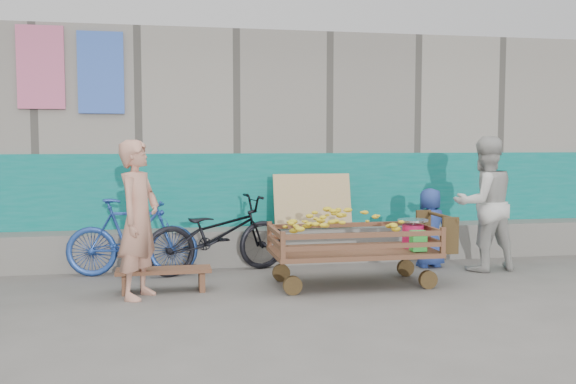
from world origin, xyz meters
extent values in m
plane|color=#5D5A54|center=(0.00, 0.00, 0.00)|extent=(80.00, 80.00, 0.00)
cube|color=gray|center=(0.00, 4.10, 1.50)|extent=(12.00, 3.00, 3.00)
cube|color=#03786C|center=(0.00, 2.58, 0.70)|extent=(12.00, 0.03, 1.40)
cube|color=slate|center=(0.00, 2.35, 0.23)|extent=(12.00, 0.50, 0.45)
cube|color=tan|center=(0.30, 2.22, 0.80)|extent=(1.00, 0.19, 0.68)
cube|color=#DC658F|center=(-3.00, 2.56, 2.45)|extent=(0.55, 0.03, 1.00)
cube|color=#4169D5|center=(-2.30, 2.56, 2.40)|extent=(0.55, 0.03, 1.00)
cube|color=brown|center=(0.44, 0.90, 0.37)|extent=(1.75, 0.88, 0.05)
cylinder|color=#3A2B17|center=(-0.29, 0.58, 0.10)|extent=(0.19, 0.06, 0.19)
cube|color=brown|center=(-0.41, 0.49, 0.53)|extent=(0.05, 0.05, 0.27)
cylinder|color=#3A2B17|center=(-0.29, 1.22, 0.10)|extent=(0.19, 0.06, 0.19)
cube|color=brown|center=(-0.41, 1.31, 0.53)|extent=(0.05, 0.05, 0.27)
cylinder|color=#3A2B17|center=(1.17, 0.58, 0.10)|extent=(0.19, 0.06, 0.19)
cube|color=brown|center=(1.29, 0.49, 0.53)|extent=(0.05, 0.05, 0.27)
cylinder|color=#3A2B17|center=(1.17, 1.22, 0.10)|extent=(0.19, 0.06, 0.19)
cube|color=brown|center=(1.29, 1.31, 0.53)|extent=(0.05, 0.05, 0.27)
cube|color=brown|center=(0.44, 0.49, 0.49)|extent=(1.70, 0.04, 0.05)
cube|color=brown|center=(0.44, 0.49, 0.60)|extent=(1.70, 0.04, 0.05)
cube|color=brown|center=(0.44, 1.31, 0.49)|extent=(1.70, 0.04, 0.05)
cube|color=brown|center=(0.44, 1.31, 0.60)|extent=(1.70, 0.04, 0.05)
cube|color=brown|center=(-0.41, 0.90, 0.49)|extent=(0.04, 0.82, 0.05)
cube|color=brown|center=(-0.41, 0.90, 0.60)|extent=(0.04, 0.82, 0.05)
cube|color=brown|center=(1.29, 0.90, 0.49)|extent=(0.04, 0.82, 0.05)
cube|color=brown|center=(1.29, 0.90, 0.60)|extent=(0.04, 0.82, 0.05)
cylinder|color=#3A2B17|center=(1.47, 0.90, 0.73)|extent=(0.04, 0.78, 0.04)
cube|color=#3A2B17|center=(1.40, 1.26, 0.57)|extent=(0.18, 0.04, 0.39)
cube|color=#3A2B17|center=(1.40, 0.54, 0.57)|extent=(0.18, 0.04, 0.39)
ellipsoid|color=yellow|center=(0.34, 0.90, 0.60)|extent=(1.27, 0.68, 0.43)
cylinder|color=#E81B60|center=(1.12, 0.90, 0.52)|extent=(0.23, 0.23, 0.25)
cylinder|color=silver|center=(1.12, 0.90, 0.65)|extent=(0.03, 0.03, 0.06)
cylinder|color=silver|center=(1.12, 0.90, 0.69)|extent=(0.33, 0.33, 0.02)
cube|color=green|center=(1.08, 0.63, 0.51)|extent=(0.16, 0.12, 0.21)
cube|color=brown|center=(-1.57, 0.98, 0.22)|extent=(0.97, 0.29, 0.04)
cube|color=brown|center=(-1.96, 0.98, 0.10)|extent=(0.06, 0.27, 0.19)
cube|color=brown|center=(-1.18, 0.98, 0.10)|extent=(0.06, 0.27, 0.19)
imported|color=tan|center=(-1.81, 0.76, 0.79)|extent=(0.59, 0.68, 1.57)
imported|color=beige|center=(2.22, 1.38, 0.81)|extent=(0.84, 0.68, 1.62)
imported|color=navy|center=(1.67, 1.70, 0.49)|extent=(0.51, 0.36, 0.98)
imported|color=black|center=(-0.95, 1.85, 0.46)|extent=(1.84, 1.03, 0.91)
imported|color=#24469C|center=(-1.93, 1.85, 0.45)|extent=(1.53, 0.54, 0.90)
camera|label=1|loc=(-1.55, -5.70, 1.55)|focal=40.00mm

